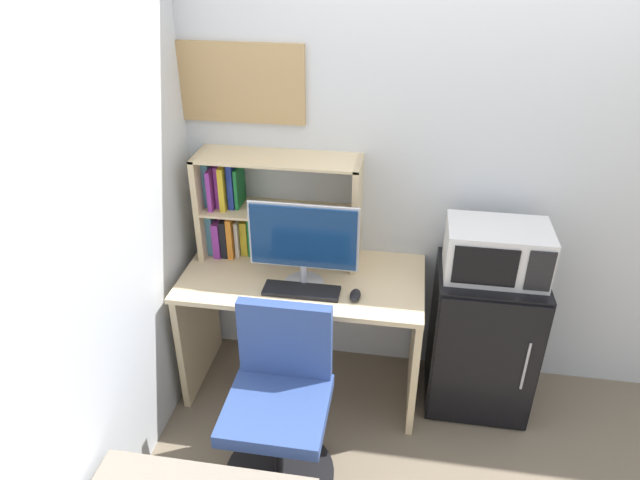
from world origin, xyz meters
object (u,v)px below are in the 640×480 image
monitor (303,242)px  desk_chair (280,411)px  mini_fridge (481,338)px  microwave (497,251)px  keyboard (302,291)px  hutch_bookshelf (254,209)px  computer_mouse (355,295)px  wall_corkboard (240,83)px

monitor → desk_chair: size_ratio=0.62×
monitor → mini_fridge: (0.97, 0.14, -0.61)m
mini_fridge → microwave: microwave is taller
keyboard → microwave: (0.97, 0.22, 0.20)m
hutch_bookshelf → monitor: bearing=-40.5°
computer_mouse → mini_fridge: (0.69, 0.22, -0.37)m
hutch_bookshelf → computer_mouse: bearing=-30.9°
computer_mouse → hutch_bookshelf: bearing=149.1°
wall_corkboard → hutch_bookshelf: bearing=-60.3°
hutch_bookshelf → microwave: 1.31m
mini_fridge → monitor: bearing=-171.7°
computer_mouse → microwave: 0.75m
mini_fridge → desk_chair: (-1.00, -0.67, -0.03)m
hutch_bookshelf → keyboard: (0.33, -0.36, -0.27)m
keyboard → wall_corkboard: size_ratio=0.58×
hutch_bookshelf → mini_fridge: bearing=-6.3°
desk_chair → monitor: bearing=87.4°
hutch_bookshelf → wall_corkboard: wall_corkboard is taller
computer_mouse → microwave: size_ratio=0.21×
monitor → wall_corkboard: 0.89m
hutch_bookshelf → mini_fridge: size_ratio=1.04×
monitor → wall_corkboard: wall_corkboard is taller
computer_mouse → wall_corkboard: (-0.68, 0.48, 0.93)m
hutch_bookshelf → mini_fridge: hutch_bookshelf is taller
keyboard → computer_mouse: 0.28m
keyboard → mini_fridge: mini_fridge is taller
keyboard → mini_fridge: size_ratio=0.47×
microwave → keyboard: bearing=-167.2°
hutch_bookshelf → keyboard: bearing=-47.2°
monitor → desk_chair: (-0.02, -0.53, -0.64)m
mini_fridge → microwave: size_ratio=1.66×
monitor → mini_fridge: size_ratio=0.67×
computer_mouse → desk_chair: bearing=-124.0°
keyboard → desk_chair: (-0.02, -0.46, -0.39)m
computer_mouse → desk_chair: size_ratio=0.12×
monitor → microwave: 0.98m
monitor → keyboard: size_ratio=1.43×
monitor → wall_corkboard: (-0.40, 0.40, 0.68)m
keyboard → wall_corkboard: (-0.40, 0.47, 0.93)m
monitor → wall_corkboard: size_ratio=0.83×
hutch_bookshelf → monitor: size_ratio=1.57×
mini_fridge → wall_corkboard: (-1.37, 0.26, 1.29)m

